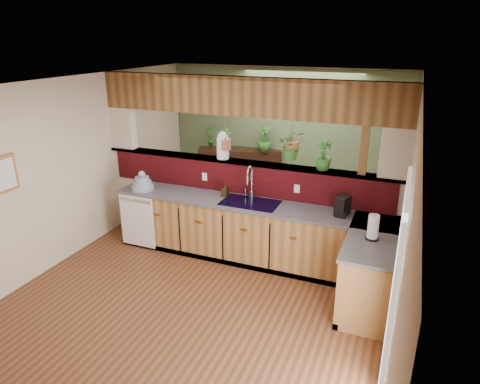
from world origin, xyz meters
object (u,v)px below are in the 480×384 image
at_px(dish_stack, 142,184).
at_px(coffee_maker, 342,207).
at_px(glass_jar, 223,145).
at_px(shelving_console, 240,175).
at_px(soap_dispenser, 225,190).
at_px(paper_towel, 373,228).
at_px(faucet, 250,181).

bearing_deg(dish_stack, coffee_maker, 2.60).
bearing_deg(dish_stack, glass_jar, 22.65).
relative_size(dish_stack, shelving_console, 0.21).
distance_m(soap_dispenser, paper_towel, 2.24).
relative_size(dish_stack, coffee_maker, 1.29).
height_order(coffee_maker, glass_jar, glass_jar).
bearing_deg(dish_stack, shelving_console, 74.71).
bearing_deg(shelving_console, faucet, -85.47).
distance_m(soap_dispenser, glass_jar, 0.67).
height_order(faucet, soap_dispenser, faucet).
bearing_deg(glass_jar, faucet, -23.00).
distance_m(glass_jar, shelving_console, 2.25).
xyz_separation_m(coffee_maker, shelving_console, (-2.36, 2.24, -0.52)).
relative_size(soap_dispenser, shelving_console, 0.13).
bearing_deg(soap_dispenser, dish_stack, -171.28).
height_order(dish_stack, soap_dispenser, dish_stack).
xyz_separation_m(dish_stack, glass_jar, (1.14, 0.48, 0.60)).
distance_m(faucet, paper_towel, 1.92).
xyz_separation_m(dish_stack, shelving_console, (0.65, 2.38, -0.49)).
bearing_deg(faucet, coffee_maker, -5.03).
bearing_deg(coffee_maker, soap_dispenser, -166.21).
height_order(coffee_maker, paper_towel, paper_towel).
relative_size(faucet, soap_dispenser, 2.45).
bearing_deg(soap_dispenser, paper_towel, -16.55).
relative_size(faucet, glass_jar, 1.23).
bearing_deg(faucet, paper_towel, -21.29).
bearing_deg(paper_towel, dish_stack, 172.73).
distance_m(dish_stack, shelving_console, 2.51).
distance_m(dish_stack, paper_towel, 3.48).
xyz_separation_m(dish_stack, soap_dispenser, (1.30, 0.20, 0.01)).
bearing_deg(glass_jar, dish_stack, -157.35).
relative_size(dish_stack, paper_towel, 1.06).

